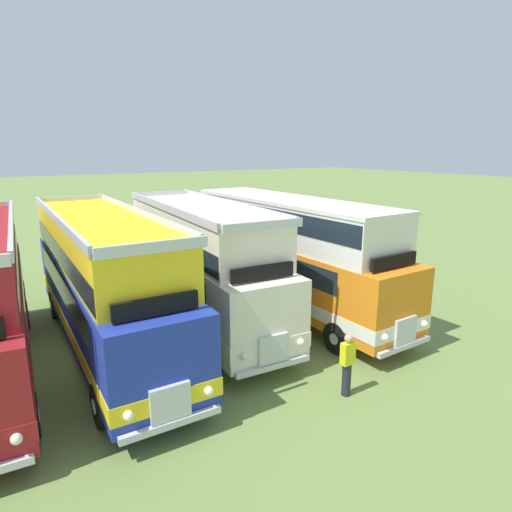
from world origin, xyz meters
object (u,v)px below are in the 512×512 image
(bus_fifth_in_row, at_px, (200,261))
(bus_sixth_in_row, at_px, (290,250))
(marshal_person, at_px, (347,364))
(bus_fourth_in_row, at_px, (104,278))

(bus_fifth_in_row, relative_size, bus_sixth_in_row, 0.94)
(bus_fifth_in_row, relative_size, marshal_person, 6.12)
(bus_fourth_in_row, height_order, bus_sixth_in_row, bus_fourth_in_row)
(bus_fourth_in_row, bearing_deg, bus_sixth_in_row, -1.83)
(bus_sixth_in_row, bearing_deg, bus_fifth_in_row, 168.69)
(bus_fifth_in_row, distance_m, bus_sixth_in_row, 3.61)
(bus_fifth_in_row, bearing_deg, marshal_person, -80.94)
(bus_fifth_in_row, height_order, bus_sixth_in_row, bus_fifth_in_row)
(bus_fifth_in_row, bearing_deg, bus_fourth_in_row, -172.30)
(bus_fourth_in_row, xyz_separation_m, bus_sixth_in_row, (7.10, -0.23, 0.11))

